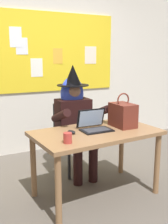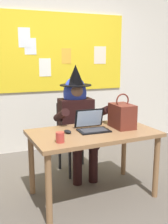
% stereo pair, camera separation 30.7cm
% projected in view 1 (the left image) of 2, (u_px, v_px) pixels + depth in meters
% --- Properties ---
extents(ground_plane, '(24.00, 24.00, 0.00)m').
position_uv_depth(ground_plane, '(97.00, 194.00, 2.95)').
color(ground_plane, '#5B544C').
extents(wall_back_bulletin, '(6.30, 1.89, 2.80)m').
position_uv_depth(wall_back_bulletin, '(43.00, 61.00, 4.15)').
color(wall_back_bulletin, silver).
rests_on(wall_back_bulletin, ground).
extents(desk_main, '(1.34, 0.82, 0.72)m').
position_uv_depth(desk_main, '(96.00, 139.00, 2.82)').
color(desk_main, '#8E6642').
rests_on(desk_main, ground).
extents(chair_at_desk, '(0.46, 0.46, 0.89)m').
position_uv_depth(chair_at_desk, '(71.00, 133.00, 3.51)').
color(chair_at_desk, black).
rests_on(chair_at_desk, ground).
extents(person_costumed, '(0.61, 0.67, 1.39)m').
position_uv_depth(person_costumed, '(75.00, 115.00, 3.34)').
color(person_costumed, black).
rests_on(person_costumed, ground).
extents(laptop, '(0.33, 0.28, 0.22)m').
position_uv_depth(laptop, '(94.00, 125.00, 2.84)').
color(laptop, black).
rests_on(laptop, desk_main).
extents(computer_mouse, '(0.08, 0.12, 0.03)m').
position_uv_depth(computer_mouse, '(71.00, 132.00, 2.71)').
color(computer_mouse, black).
rests_on(computer_mouse, desk_main).
extents(handbag, '(0.20, 0.30, 0.38)m').
position_uv_depth(handbag, '(123.00, 115.00, 2.96)').
color(handbag, maroon).
rests_on(handbag, desk_main).
extents(coffee_mug, '(0.08, 0.08, 0.09)m').
position_uv_depth(coffee_mug, '(68.00, 138.00, 2.41)').
color(coffee_mug, '#B23833').
rests_on(coffee_mug, desk_main).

